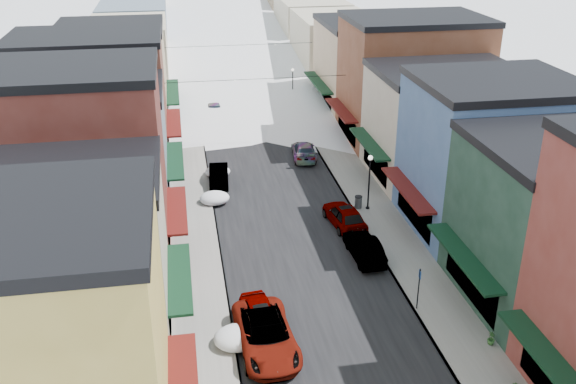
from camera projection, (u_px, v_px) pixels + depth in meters
name	position (u px, v px, depth m)	size (l,w,h in m)	color
road	(237.00, 88.00, 77.85)	(10.00, 160.00, 0.01)	black
sidewalk_left	(182.00, 90.00, 76.79)	(3.20, 160.00, 0.15)	gray
sidewalk_right	(290.00, 85.00, 78.85)	(3.20, 160.00, 0.15)	gray
curb_left	(195.00, 89.00, 77.03)	(0.10, 160.00, 0.15)	slate
curb_right	(278.00, 85.00, 78.61)	(0.10, 160.00, 0.15)	slate
bldg_l_yellow	(23.00, 355.00, 23.20)	(11.30, 8.70, 11.50)	#DBB950
bldg_l_cream	(61.00, 261.00, 31.24)	(11.30, 8.20, 9.50)	beige
bldg_l_brick_near	(69.00, 171.00, 37.71)	(12.30, 8.20, 12.50)	maroon
bldg_l_grayblue	(95.00, 148.00, 46.13)	(11.30, 9.20, 9.00)	slate
bldg_l_brick_far	(92.00, 100.00, 53.63)	(13.30, 9.20, 11.00)	brown
bldg_l_tan	(114.00, 76.00, 62.96)	(11.30, 11.20, 10.00)	tan
bldg_r_green	(563.00, 223.00, 34.90)	(11.30, 9.20, 9.50)	#1A372B
bldg_r_blue	(490.00, 155.00, 42.76)	(11.30, 9.20, 10.50)	#416194
bldg_r_cream	(443.00, 124.00, 51.22)	(12.30, 9.20, 9.00)	beige
bldg_r_brick_far	(412.00, 80.00, 58.85)	(13.30, 9.20, 11.50)	brown
bldg_r_tan	(370.00, 66.00, 68.07)	(11.30, 11.20, 9.50)	tan
distant_blocks	(221.00, 22.00, 96.82)	(34.00, 55.00, 8.00)	gray
overhead_cables	(247.00, 60.00, 64.07)	(16.40, 15.04, 0.04)	black
car_white_suv	(266.00, 335.00, 32.25)	(2.78, 6.02, 1.67)	silver
car_silver_sedan	(262.00, 318.00, 33.68)	(1.78, 4.43, 1.51)	gray
car_dark_hatch	(219.00, 176.00, 51.24)	(1.49, 4.29, 1.41)	black
car_silver_wagon	(214.00, 112.00, 66.75)	(2.03, 5.00, 1.45)	gray
car_green_sedan	(364.00, 248.00, 40.53)	(1.57, 4.49, 1.48)	black
car_gray_suv	(345.00, 215.00, 44.55)	(1.93, 4.80, 1.64)	gray
car_black_sedan	(304.00, 151.00, 56.37)	(1.99, 4.88, 1.42)	black
car_lane_silver	(220.00, 78.00, 79.00)	(1.98, 4.93, 1.68)	#9EA2A6
car_lane_white	(237.00, 70.00, 82.65)	(2.69, 5.84, 1.62)	white
parking_sign	(419.00, 286.00, 34.94)	(0.07, 0.35, 2.53)	black
trash_can	(358.00, 202.00, 46.95)	(0.55, 0.55, 0.94)	#555759
streetlamp_near	(369.00, 175.00, 45.98)	(0.35, 0.35, 4.17)	black
streetlamp_far	(293.00, 81.00, 70.76)	(0.32, 0.32, 3.86)	black
planter_far	(491.00, 339.00, 32.52)	(0.38, 0.38, 0.69)	#31612C
snow_pile_near	(238.00, 337.00, 32.67)	(2.44, 2.70, 1.03)	white
snow_pile_mid	(215.00, 198.00, 48.05)	(2.23, 2.57, 0.94)	white
snow_pile_far	(218.00, 171.00, 52.78)	(2.09, 2.48, 0.88)	white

